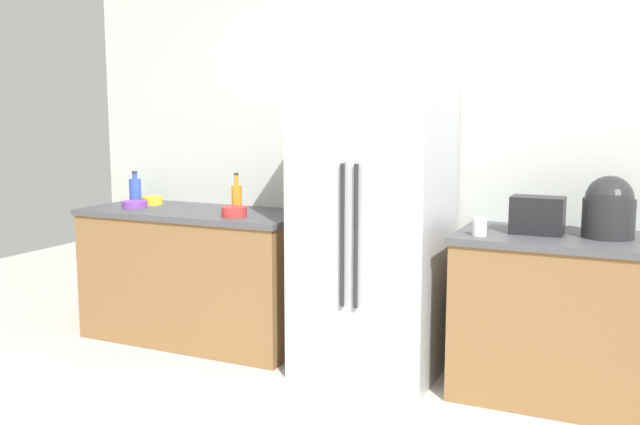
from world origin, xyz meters
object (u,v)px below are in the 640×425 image
at_px(refrigerator, 373,226).
at_px(cup_b, 480,227).
at_px(rice_cooker, 609,209).
at_px(bowl_b, 153,201).
at_px(bottle_b, 135,190).
at_px(bottle_a, 237,197).
at_px(bowl_c, 135,204).
at_px(toaster, 537,215).
at_px(bowl_a, 234,212).

relative_size(refrigerator, cup_b, 18.24).
distance_m(rice_cooker, cup_b, 0.67).
bearing_deg(bowl_b, rice_cooker, -1.36).
bearing_deg(bottle_b, bottle_a, -4.91).
bearing_deg(bowl_b, bottle_a, -5.48).
distance_m(bottle_b, bowl_c, 0.25).
xyz_separation_m(bottle_a, bottle_b, (-0.90, 0.08, -0.00)).
xyz_separation_m(toaster, bowl_a, (-1.81, -0.16, -0.07)).
bearing_deg(bowl_a, bowl_c, 174.51).
height_order(bowl_b, bowl_c, bowl_b).
bearing_deg(bowl_a, bottle_a, 117.47).
xyz_separation_m(bowl_b, bowl_c, (-0.01, -0.18, -0.01)).
height_order(toaster, cup_b, toaster).
xyz_separation_m(bottle_b, bowl_c, (0.15, -0.19, -0.07)).
bearing_deg(refrigerator, toaster, 2.06).
relative_size(bottle_a, bowl_a, 1.64).
xyz_separation_m(rice_cooker, bowl_c, (-3.01, -0.11, -0.13)).
height_order(bottle_a, bowl_c, bottle_a).
distance_m(toaster, rice_cooker, 0.36).
bearing_deg(refrigerator, bowl_c, -178.59).
relative_size(refrigerator, bowl_b, 12.44).
xyz_separation_m(toaster, bowl_c, (-2.66, -0.08, -0.08)).
xyz_separation_m(refrigerator, toaster, (0.93, 0.03, 0.12)).
xyz_separation_m(refrigerator, bottle_a, (-0.98, 0.07, 0.12)).
bearing_deg(cup_b, bowl_b, 172.69).
bearing_deg(bottle_a, refrigerator, -3.87).
xyz_separation_m(toaster, bottle_b, (-2.81, 0.11, -0.01)).
xyz_separation_m(refrigerator, bowl_c, (-1.74, -0.04, 0.04)).
bearing_deg(bowl_a, cup_b, -1.62).
bearing_deg(bottle_b, bowl_c, -51.80).
bearing_deg(cup_b, bottle_b, 173.00).
xyz_separation_m(refrigerator, rice_cooker, (1.28, 0.07, 0.17)).
distance_m(bottle_a, bowl_c, 0.77).
height_order(toaster, bowl_b, toaster).
distance_m(rice_cooker, bottle_a, 2.26).
xyz_separation_m(bowl_a, bowl_c, (-0.86, 0.08, -0.01)).
bearing_deg(bowl_b, cup_b, -7.31).
bearing_deg(bowl_a, toaster, 5.00).
bearing_deg(toaster, refrigerator, -177.94).
xyz_separation_m(cup_b, bowl_a, (-1.54, 0.04, -0.02)).
xyz_separation_m(bottle_a, bowl_a, (0.10, -0.19, -0.07)).
xyz_separation_m(toaster, cup_b, (-0.26, -0.20, -0.05)).
distance_m(bowl_b, bowl_c, 0.18).
relative_size(refrigerator, bottle_a, 6.78).
xyz_separation_m(refrigerator, bowl_b, (-1.73, 0.14, 0.05)).
bearing_deg(rice_cooker, refrigerator, -177.00).
bearing_deg(bowl_a, refrigerator, 8.06).
bearing_deg(bowl_c, bowl_b, 86.65).
height_order(rice_cooker, bottle_b, rice_cooker).
distance_m(cup_b, bowl_b, 2.41).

